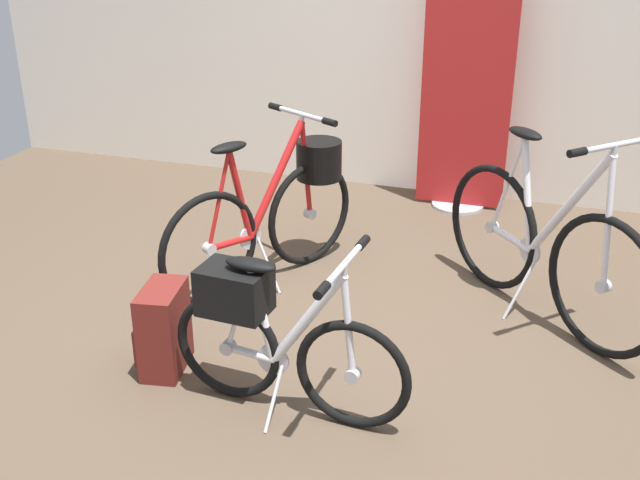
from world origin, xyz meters
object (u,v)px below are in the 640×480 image
object	(u,v)px
display_bike_left	(279,204)
backpack_on_floor	(163,330)
floor_banner_stand	(465,110)
display_bike_right	(544,247)
folding_bike_foreground	(271,332)

from	to	relation	value
display_bike_left	backpack_on_floor	xyz separation A→B (m)	(-0.16, -1.07, -0.23)
floor_banner_stand	display_bike_right	world-z (taller)	floor_banner_stand
display_bike_right	display_bike_left	bearing A→B (deg)	178.80
folding_bike_foreground	backpack_on_floor	size ratio (longest dim) A/B	2.56
floor_banner_stand	backpack_on_floor	size ratio (longest dim) A/B	3.78
floor_banner_stand	display_bike_left	xyz separation A→B (m)	(-0.80, -1.39, -0.26)
floor_banner_stand	backpack_on_floor	bearing A→B (deg)	-111.39
display_bike_right	backpack_on_floor	bearing A→B (deg)	-146.74
floor_banner_stand	folding_bike_foreground	size ratio (longest dim) A/B	1.47
display_bike_right	backpack_on_floor	size ratio (longest dim) A/B	2.67
display_bike_right	backpack_on_floor	distance (m)	1.91
backpack_on_floor	display_bike_left	bearing A→B (deg)	81.61
floor_banner_stand	display_bike_right	distance (m)	1.58
floor_banner_stand	folding_bike_foreground	distance (m)	2.63
folding_bike_foreground	display_bike_right	size ratio (longest dim) A/B	0.96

